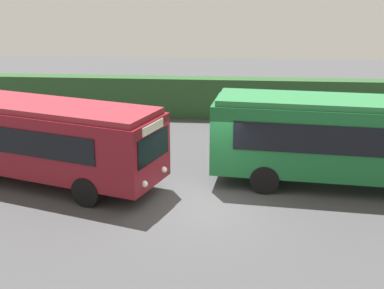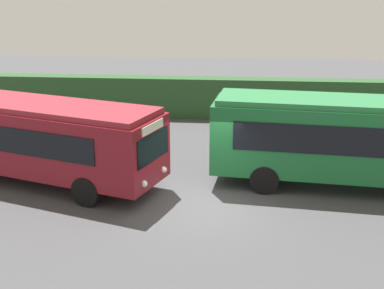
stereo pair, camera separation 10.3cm
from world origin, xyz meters
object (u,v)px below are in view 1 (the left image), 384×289
at_px(bus_maroon, 31,135).
at_px(person_center, 9,130).
at_px(person_right, 325,137).
at_px(bus_green, 359,138).

height_order(bus_maroon, person_center, bus_maroon).
bearing_deg(person_right, bus_maroon, 178.03).
bearing_deg(bus_green, bus_maroon, -172.93).
relative_size(bus_maroon, bus_green, 0.98).
bearing_deg(bus_green, person_right, 105.92).
height_order(bus_green, person_right, bus_green).
xyz_separation_m(bus_maroon, bus_green, (11.51, 0.22, 0.12)).
relative_size(person_center, person_right, 1.13).
relative_size(bus_green, person_right, 6.23).
relative_size(bus_maroon, person_right, 6.09).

